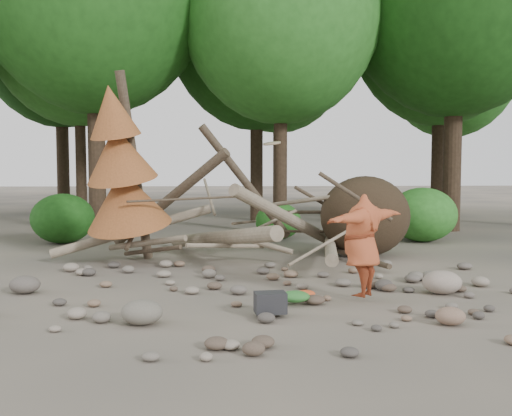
{
  "coord_description": "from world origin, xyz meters",
  "views": [
    {
      "loc": [
        -0.85,
        -9.45,
        2.17
      ],
      "look_at": [
        -0.23,
        1.5,
        1.4
      ],
      "focal_mm": 40.0,
      "sensor_mm": 36.0,
      "label": 1
    }
  ],
  "objects": [
    {
      "name": "cloth_green",
      "position": [
        0.27,
        -0.59,
        0.09
      ],
      "size": [
        0.47,
        0.39,
        0.18
      ],
      "primitive_type": "ellipsoid",
      "color": "#2C6E2C",
      "rests_on": "ground"
    },
    {
      "name": "boulder_mid_right",
      "position": [
        2.9,
        0.07,
        0.2
      ],
      "size": [
        0.67,
        0.61,
        0.4
      ],
      "primitive_type": "ellipsoid",
      "color": "gray",
      "rests_on": "ground"
    },
    {
      "name": "boulder_front_right",
      "position": [
        2.27,
        -1.86,
        0.12
      ],
      "size": [
        0.42,
        0.37,
        0.25
      ],
      "primitive_type": "ellipsoid",
      "color": "#816350",
      "rests_on": "ground"
    },
    {
      "name": "boulder_mid_left",
      "position": [
        -4.3,
        0.5,
        0.16
      ],
      "size": [
        0.52,
        0.47,
        0.31
      ],
      "primitive_type": "ellipsoid",
      "color": "#59524B",
      "rests_on": "ground"
    },
    {
      "name": "forest_backdrop",
      "position": [
        -1.01,
        13.89,
        8.87
      ],
      "size": [
        33.68,
        19.18,
        15.68
      ],
      "color": "#38281C",
      "rests_on": "ground"
    },
    {
      "name": "bush_right",
      "position": [
        5.0,
        7.0,
        0.8
      ],
      "size": [
        2.0,
        2.0,
        1.6
      ],
      "primitive_type": "ellipsoid",
      "color": "#307C26",
      "rests_on": "ground"
    },
    {
      "name": "ground",
      "position": [
        0.0,
        0.0,
        0.0
      ],
      "size": [
        120.0,
        120.0,
        0.0
      ],
      "primitive_type": "plane",
      "color": "#514C44",
      "rests_on": "ground"
    },
    {
      "name": "bush_left",
      "position": [
        -5.5,
        7.2,
        0.72
      ],
      "size": [
        1.8,
        1.8,
        1.44
      ],
      "primitive_type": "ellipsoid",
      "color": "#1C5316",
      "rests_on": "ground"
    },
    {
      "name": "boulder_front_left",
      "position": [
        -1.99,
        -1.59,
        0.17
      ],
      "size": [
        0.58,
        0.52,
        0.35
      ],
      "primitive_type": "ellipsoid",
      "color": "#6B6559",
      "rests_on": "ground"
    },
    {
      "name": "dead_conifer",
      "position": [
        -3.12,
        3.37,
        2.11
      ],
      "size": [
        2.06,
        2.16,
        4.35
      ],
      "color": "#4C3F30",
      "rests_on": "ground"
    },
    {
      "name": "bush_mid",
      "position": [
        0.8,
        7.8,
        0.56
      ],
      "size": [
        1.4,
        1.4,
        1.12
      ],
      "primitive_type": "ellipsoid",
      "color": "#26691E",
      "rests_on": "ground"
    },
    {
      "name": "deadfall_pile",
      "position": [
        2.02,
        4.24,
        0.95
      ],
      "size": [
        8.55,
        5.24,
        3.3
      ],
      "color": "#332619",
      "rests_on": "ground"
    },
    {
      "name": "cloth_orange",
      "position": [
        0.48,
        -0.27,
        0.06
      ],
      "size": [
        0.32,
        0.26,
        0.12
      ],
      "primitive_type": "ellipsoid",
      "color": "#C34921",
      "rests_on": "ground"
    },
    {
      "name": "frisbee_thrower",
      "position": [
        1.39,
        -0.35,
        0.92
      ],
      "size": [
        2.58,
        1.83,
        2.52
      ],
      "color": "#A64625",
      "rests_on": "ground"
    },
    {
      "name": "backpack",
      "position": [
        -0.18,
        -1.28,
        0.15
      ],
      "size": [
        0.48,
        0.35,
        0.3
      ],
      "primitive_type": "cube",
      "rotation": [
        0.0,
        0.0,
        0.1
      ],
      "color": "black",
      "rests_on": "ground"
    }
  ]
}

